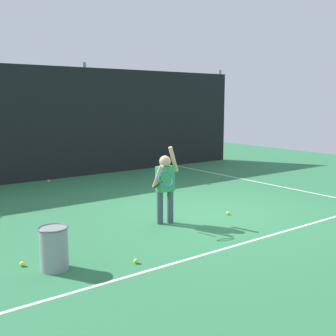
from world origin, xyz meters
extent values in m
plane|color=#2D7247|center=(0.00, 0.00, 0.00)|extent=(20.00, 20.00, 0.00)
cube|color=white|center=(0.00, -1.68, 0.00)|extent=(9.00, 0.05, 0.00)
cube|color=white|center=(3.11, 1.00, 0.00)|extent=(0.05, 9.00, 0.00)
cube|color=black|center=(0.00, 5.15, 1.53)|extent=(10.76, 0.08, 3.06)
cylinder|color=slate|center=(0.00, 5.21, 1.60)|extent=(0.09, 0.09, 3.21)
cylinder|color=slate|center=(5.23, 5.21, 1.60)|extent=(0.09, 0.09, 3.21)
cylinder|color=#3F4C59|center=(-1.20, -0.08, 0.29)|extent=(0.11, 0.11, 0.58)
cylinder|color=#3F4C59|center=(-1.02, -0.15, 0.29)|extent=(0.11, 0.11, 0.58)
cube|color=green|center=(-1.11, -0.12, 0.80)|extent=(0.30, 0.18, 0.44)
sphere|color=tan|center=(-1.11, -0.12, 1.10)|extent=(0.20, 0.20, 0.20)
cylinder|color=tan|center=(-0.91, -0.10, 1.12)|extent=(0.21, 0.07, 0.46)
cylinder|color=tan|center=(-1.30, -0.17, 0.87)|extent=(0.07, 0.29, 0.43)
cylinder|color=black|center=(-1.38, -0.29, 0.75)|extent=(0.03, 0.24, 0.15)
torus|color=#2666B2|center=(-1.39, -0.51, 0.88)|extent=(0.29, 0.17, 0.26)
cylinder|color=gray|center=(-3.46, -0.92, 0.28)|extent=(0.36, 0.36, 0.55)
torus|color=#595B60|center=(-3.46, -0.92, 0.55)|extent=(0.38, 0.38, 0.02)
sphere|color=#CCE033|center=(-3.76, -0.57, 0.03)|extent=(0.07, 0.07, 0.07)
sphere|color=#CCE033|center=(0.17, -0.38, 0.03)|extent=(0.07, 0.07, 0.07)
sphere|color=#CCE033|center=(-1.36, 4.74, 0.03)|extent=(0.07, 0.07, 0.07)
sphere|color=#CCE033|center=(-2.52, -1.38, 0.03)|extent=(0.07, 0.07, 0.07)
camera|label=1|loc=(-5.36, -5.89, 2.14)|focal=45.00mm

